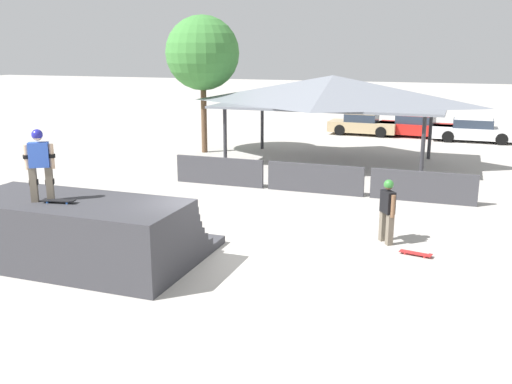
{
  "coord_description": "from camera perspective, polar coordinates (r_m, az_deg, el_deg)",
  "views": [
    {
      "loc": [
        5.23,
        -11.91,
        5.03
      ],
      "look_at": [
        -0.34,
        3.57,
        0.89
      ],
      "focal_mm": 40.0,
      "sensor_mm": 36.0,
      "label": 1
    }
  ],
  "objects": [
    {
      "name": "quarter_pipe_ramp",
      "position": [
        14.34,
        -17.04,
        -3.95
      ],
      "size": [
        5.41,
        3.83,
        1.61
      ],
      "color": "#38383D",
      "rests_on": "ground"
    },
    {
      "name": "parked_car_tan",
      "position": [
        35.05,
        10.62,
        6.64
      ],
      "size": [
        4.08,
        1.87,
        1.27
      ],
      "rotation": [
        0.0,
        0.0,
        -0.04
      ],
      "color": "tan",
      "rests_on": "ground"
    },
    {
      "name": "skater_on_deck",
      "position": [
        13.82,
        -20.83,
        2.97
      ],
      "size": [
        0.69,
        0.49,
        1.67
      ],
      "rotation": [
        0.0,
        0.0,
        0.53
      ],
      "color": "#6B6051",
      "rests_on": "quarter_pipe_ramp"
    },
    {
      "name": "bystander_walking",
      "position": [
        15.37,
        13.01,
        -1.38
      ],
      "size": [
        0.48,
        0.61,
        1.73
      ],
      "rotation": [
        0.0,
        0.0,
        2.2
      ],
      "color": "#6B6051",
      "rests_on": "ground"
    },
    {
      "name": "pavilion_shelter",
      "position": [
        25.75,
        7.67,
        9.98
      ],
      "size": [
        9.75,
        5.77,
        3.9
      ],
      "color": "#2D2D33",
      "rests_on": "ground"
    },
    {
      "name": "parked_car_white",
      "position": [
        34.07,
        20.98,
        5.74
      ],
      "size": [
        4.5,
        1.76,
        1.27
      ],
      "rotation": [
        0.0,
        0.0,
        0.0
      ],
      "color": "silver",
      "rests_on": "ground"
    },
    {
      "name": "skateboard_on_ground",
      "position": [
        14.88,
        15.78,
        -5.94
      ],
      "size": [
        0.83,
        0.36,
        0.09
      ],
      "rotation": [
        0.0,
        0.0,
        6.08
      ],
      "color": "red",
      "rests_on": "ground"
    },
    {
      "name": "parked_car_red",
      "position": [
        34.9,
        15.79,
        6.32
      ],
      "size": [
        4.71,
        2.2,
        1.27
      ],
      "rotation": [
        0.0,
        0.0,
        -0.1
      ],
      "color": "red",
      "rests_on": "ground"
    },
    {
      "name": "barrier_fence",
      "position": [
        20.47,
        5.92,
        1.35
      ],
      "size": [
        10.94,
        0.12,
        1.05
      ],
      "color": "#3D3D42",
      "rests_on": "ground"
    },
    {
      "name": "skateboard_on_deck",
      "position": [
        13.73,
        -19.03,
        -0.81
      ],
      "size": [
        0.81,
        0.34,
        0.09
      ],
      "rotation": [
        0.0,
        0.0,
        0.18
      ],
      "color": "blue",
      "rests_on": "quarter_pipe_ramp"
    },
    {
      "name": "ground_plane",
      "position": [
        13.94,
        -3.69,
        -7.04
      ],
      "size": [
        160.0,
        160.0,
        0.0
      ],
      "primitive_type": "plane",
      "color": "#ADA8A0"
    },
    {
      "name": "tree_beside_pavilion",
      "position": [
        28.27,
        -5.37,
        13.64
      ],
      "size": [
        3.55,
        3.55,
        6.61
      ],
      "color": "brown",
      "rests_on": "ground"
    }
  ]
}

